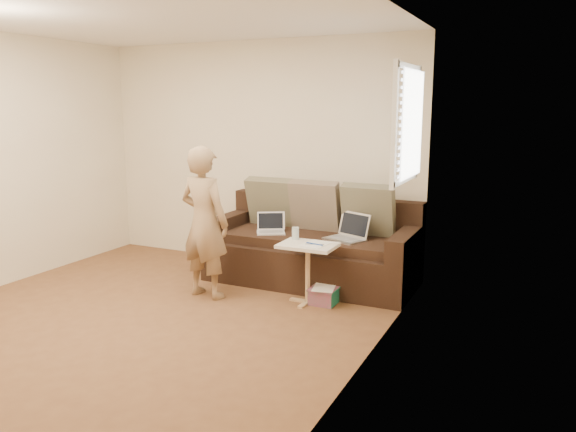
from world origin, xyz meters
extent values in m
plane|color=brown|center=(0.00, 0.00, 0.00)|extent=(4.50, 4.50, 0.00)
plane|color=white|center=(0.00, 0.00, 2.60)|extent=(4.50, 4.50, 0.00)
plane|color=beige|center=(0.00, 2.25, 1.30)|extent=(4.00, 0.00, 4.00)
plane|color=beige|center=(2.00, 0.00, 1.30)|extent=(0.00, 4.50, 4.50)
imported|color=#91774F|center=(0.13, 0.90, 0.75)|extent=(0.59, 0.43, 1.50)
camera|label=1|loc=(3.14, -3.57, 1.87)|focal=34.96mm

